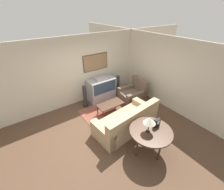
{
  "coord_description": "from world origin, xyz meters",
  "views": [
    {
      "loc": [
        -2.13,
        -3.14,
        3.57
      ],
      "look_at": [
        0.59,
        0.69,
        0.75
      ],
      "focal_mm": 24.0,
      "sensor_mm": 36.0,
      "label": 1
    }
  ],
  "objects": [
    {
      "name": "coffee_table",
      "position": [
        0.5,
        0.67,
        0.37
      ],
      "size": [
        0.99,
        0.5,
        0.41
      ],
      "color": "#472D1E",
      "rests_on": "ground_plane"
    },
    {
      "name": "area_rug",
      "position": [
        0.6,
        0.68,
        0.01
      ],
      "size": [
        2.24,
        1.59,
        0.01
      ],
      "color": "brown",
      "rests_on": "ground_plane"
    },
    {
      "name": "speaker_tower_right",
      "position": [
        1.59,
        1.63,
        0.43
      ],
      "size": [
        0.25,
        0.25,
        0.92
      ],
      "color": "black",
      "rests_on": "ground_plane"
    },
    {
      "name": "console_table",
      "position": [
        0.36,
        -1.4,
        0.7
      ],
      "size": [
        1.13,
        1.13,
        0.77
      ],
      "color": "#472D1E",
      "rests_on": "ground_plane"
    },
    {
      "name": "couch",
      "position": [
        0.44,
        -0.37,
        0.31
      ],
      "size": [
        2.22,
        1.16,
        0.92
      ],
      "rotation": [
        0.0,
        0.0,
        3.23
      ],
      "color": "tan",
      "rests_on": "ground_plane"
    },
    {
      "name": "tv",
      "position": [
        0.76,
        1.69,
        0.49
      ],
      "size": [
        1.16,
        0.58,
        1.05
      ],
      "color": "#9E9EA3",
      "rests_on": "ground_plane"
    },
    {
      "name": "wall_right",
      "position": [
        2.63,
        0.0,
        1.35
      ],
      "size": [
        0.06,
        12.0,
        2.7
      ],
      "color": "beige",
      "rests_on": "ground_plane"
    },
    {
      "name": "wall_back",
      "position": [
        0.01,
        2.13,
        1.35
      ],
      "size": [
        12.0,
        0.1,
        2.7
      ],
      "color": "beige",
      "rests_on": "ground_plane"
    },
    {
      "name": "ground_plane",
      "position": [
        0.0,
        0.0,
        0.0
      ],
      "size": [
        12.0,
        12.0,
        0.0
      ],
      "primitive_type": "plane",
      "color": "brown"
    },
    {
      "name": "armchair",
      "position": [
        1.81,
        0.86,
        0.29
      ],
      "size": [
        1.05,
        0.98,
        0.94
      ],
      "rotation": [
        0.0,
        0.0,
        -1.69
      ],
      "color": "brown",
      "rests_on": "ground_plane"
    },
    {
      "name": "speaker_tower_left",
      "position": [
        -0.07,
        1.63,
        0.43
      ],
      "size": [
        0.25,
        0.25,
        0.92
      ],
      "color": "black",
      "rests_on": "ground_plane"
    },
    {
      "name": "mantel_clock",
      "position": [
        0.6,
        -1.36,
        0.89
      ],
      "size": [
        0.18,
        0.1,
        0.24
      ],
      "color": "black",
      "rests_on": "console_table"
    },
    {
      "name": "table_lamp",
      "position": [
        0.28,
        -1.36,
        1.12
      ],
      "size": [
        0.32,
        0.32,
        0.44
      ],
      "color": "black",
      "rests_on": "console_table"
    }
  ]
}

